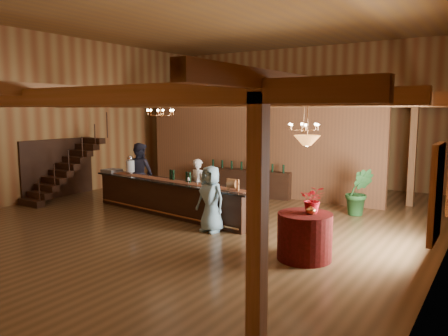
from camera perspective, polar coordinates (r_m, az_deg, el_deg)
The scene contains 29 objects.
floor at distance 12.47m, azimuth -1.77°, elevation -6.27°, with size 14.00×14.00×0.00m, color brown.
ceiling at distance 12.36m, azimuth -1.88°, elevation 19.33°, with size 14.00×14.00×0.00m, color olive.
wall_back at distance 18.29m, azimuth 10.88°, elevation 6.74°, with size 12.00×0.10×5.50m, color olive.
wall_left at distance 16.29m, azimuth -19.54°, elevation 6.34°, with size 0.10×14.00×5.50m, color olive.
beam_grid at distance 12.52m, azimuth -0.49°, elevation 8.76°, with size 11.90×13.90×0.39m.
support_posts at distance 11.78m, azimuth -3.19°, elevation 0.82°, with size 9.20×10.20×3.20m.
partition_wall at distance 15.41m, azimuth 4.11°, elevation 2.24°, with size 9.00×0.18×3.10m, color brown.
window_right_front at distance 8.51m, azimuth 26.06°, elevation -2.93°, with size 0.12×1.05×1.75m, color white.
staircase at distance 15.53m, azimuth -20.17°, elevation -0.21°, with size 1.00×2.80×2.00m.
backroom_boxes at distance 17.21m, azimuth 7.90°, elevation -0.67°, with size 4.10×0.60×1.10m.
tasting_bar at distance 12.60m, azimuth -7.09°, elevation -3.84°, with size 5.98×1.45×1.00m.
beverage_dispenser at distance 13.88m, azimuth -12.15°, elevation 0.35°, with size 0.26×0.26×0.60m.
glass_rack_tray at distance 14.52m, azimuth -14.46°, elevation -0.34°, with size 0.50×0.50×0.10m, color gray.
raffle_drum at distance 10.86m, azimuth 1.17°, elevation -2.06°, with size 0.34×0.24×0.30m.
bar_bottle_0 at distance 12.61m, azimuth -6.98°, elevation -0.88°, with size 0.07×0.07×0.30m, color black.
bar_bottle_1 at distance 12.53m, azimuth -6.64°, elevation -0.93°, with size 0.07×0.07×0.30m, color black.
bar_bottle_2 at distance 12.15m, azimuth -4.89°, elevation -1.17°, with size 0.07×0.07×0.30m, color black.
bar_bottle_3 at distance 12.07m, azimuth -4.49°, elevation -1.23°, with size 0.07×0.07×0.30m, color black.
backbar_shelf at distance 15.30m, azimuth 2.94°, elevation -1.93°, with size 3.23×0.50×0.91m, color black.
round_table at distance 9.00m, azimuth 10.48°, elevation -8.77°, with size 1.09×1.09×0.95m, color #560B0C.
chandelier_left at distance 12.87m, azimuth -8.29°, elevation 7.22°, with size 0.80×0.80×0.43m.
chandelier_right at distance 11.38m, azimuth 10.36°, elevation 5.35°, with size 0.80×0.80×0.79m.
pendant_lamp at distance 8.66m, azimuth 10.79°, elevation 3.57°, with size 0.52×0.52×0.90m.
bartender at distance 12.79m, azimuth -3.37°, elevation -2.30°, with size 0.58×0.38×1.58m, color white.
staff_second at distance 14.23m, azimuth -10.90°, elevation -0.66°, with size 0.95×0.74×1.95m, color #201F2C.
guest at distance 10.72m, azimuth -1.75°, elevation -4.06°, with size 0.80×0.52×1.64m, color #89B9CC.
floor_plant at distance 12.97m, azimuth 17.20°, elevation -2.99°, with size 0.75×0.60×1.36m, color #1F491D.
table_flowers at distance 8.90m, azimuth 11.55°, elevation -4.02°, with size 0.50×0.43×0.55m, color #B50C17.
table_vase at distance 8.79m, azimuth 11.28°, elevation -4.92°, with size 0.16×0.16×0.32m, color #B87844.
Camera 1 is at (6.91, -9.93, 3.00)m, focal length 35.00 mm.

